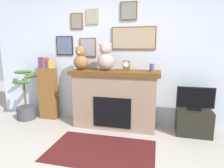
% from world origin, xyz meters
% --- Properties ---
extents(back_wall, '(5.20, 0.15, 2.60)m').
position_xyz_m(back_wall, '(-0.00, 2.00, 1.31)').
color(back_wall, silver).
rests_on(back_wall, ground_plane).
extents(fireplace, '(1.63, 0.59, 1.08)m').
position_xyz_m(fireplace, '(0.13, 1.67, 0.55)').
color(fireplace, gray).
rests_on(fireplace, ground_plane).
extents(bookshelf, '(0.37, 0.16, 1.30)m').
position_xyz_m(bookshelf, '(-1.33, 1.74, 0.60)').
color(bookshelf, brown).
rests_on(bookshelf, ground_plane).
extents(potted_plant, '(0.54, 0.57, 1.02)m').
position_xyz_m(potted_plant, '(-1.78, 1.59, 0.35)').
color(potted_plant, '#3F3F44').
rests_on(potted_plant, ground_plane).
extents(tv_stand, '(0.57, 0.40, 0.45)m').
position_xyz_m(tv_stand, '(1.53, 1.64, 0.22)').
color(tv_stand, black).
rests_on(tv_stand, ground_plane).
extents(television, '(0.61, 0.14, 0.39)m').
position_xyz_m(television, '(1.53, 1.64, 0.64)').
color(television, black).
rests_on(television, tv_stand).
extents(area_rug, '(1.56, 0.96, 0.01)m').
position_xyz_m(area_rug, '(0.13, 0.73, 0.00)').
color(area_rug, '#491716').
rests_on(area_rug, ground_plane).
extents(candle_jar, '(0.08, 0.08, 0.14)m').
position_xyz_m(candle_jar, '(0.78, 1.66, 1.15)').
color(candle_jar, '#4C517A').
rests_on(candle_jar, fireplace).
extents(mantel_clock, '(0.12, 0.09, 0.18)m').
position_xyz_m(mantel_clock, '(0.33, 1.65, 1.17)').
color(mantel_clock, brown).
rests_on(mantel_clock, fireplace).
extents(teddy_bear_tan, '(0.27, 0.27, 0.44)m').
position_xyz_m(teddy_bear_tan, '(-0.54, 1.66, 1.28)').
color(teddy_bear_tan, olive).
rests_on(teddy_bear_tan, fireplace).
extents(teddy_bear_brown, '(0.32, 0.32, 0.51)m').
position_xyz_m(teddy_bear_brown, '(-0.05, 1.66, 1.31)').
color(teddy_bear_brown, '#A9918A').
rests_on(teddy_bear_brown, fireplace).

